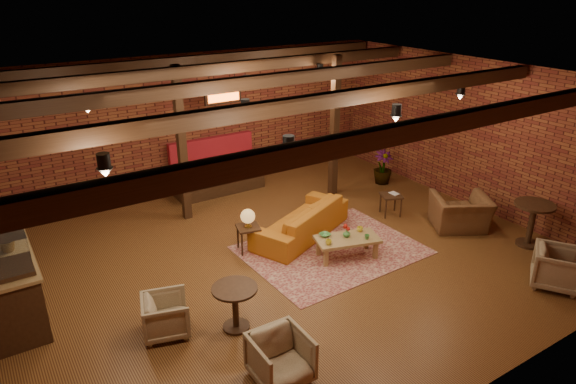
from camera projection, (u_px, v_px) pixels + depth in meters
floor at (275, 262)px, 9.20m from camera, size 10.00×10.00×0.00m
ceiling at (273, 83)px, 7.96m from camera, size 10.00×8.00×0.02m
wall_back at (183, 126)px, 11.69m from camera, size 10.00×0.02×3.20m
wall_front at (468, 293)px, 5.47m from camera, size 10.00×0.02×3.20m
wall_right at (472, 134)px, 11.07m from camera, size 0.02×8.00×3.20m
ceiling_beams at (273, 91)px, 8.01m from camera, size 9.80×6.40×0.22m
ceiling_pipe at (228, 88)px, 9.34m from camera, size 9.60×0.12×0.12m
post_left at (182, 145)px, 10.30m from camera, size 0.16×0.16×3.20m
post_right at (335, 128)px, 11.53m from camera, size 0.16×0.16×3.20m
service_counter at (5, 262)px, 7.63m from camera, size 0.80×2.50×1.60m
plant_counter at (5, 230)px, 7.67m from camera, size 0.35×0.39×0.30m
banquette at (218, 172)px, 12.06m from camera, size 2.10×0.70×1.00m
service_sign at (223, 97)px, 11.00m from camera, size 0.86×0.06×0.30m
ceiling_spotlights at (273, 105)px, 8.09m from camera, size 6.40×4.40×0.28m
rug at (332, 250)px, 9.60m from camera, size 3.21×2.49×0.01m
sofa at (301, 220)px, 10.03m from camera, size 2.45×1.74×0.67m
coffee_table at (346, 240)px, 9.24m from camera, size 1.25×0.87×0.64m
side_table_lamp at (248, 220)px, 9.34m from camera, size 0.49×0.49×0.85m
round_table_left at (235, 301)px, 7.30m from camera, size 0.66×0.66×0.68m
armchair_a at (166, 314)px, 7.25m from camera, size 0.74×0.77×0.65m
armchair_b at (281, 356)px, 6.39m from camera, size 0.70×0.66×0.71m
armchair_right at (461, 207)px, 10.27m from camera, size 1.27×1.14×0.93m
side_table_book at (391, 196)px, 10.88m from camera, size 0.54×0.54×0.48m
round_table_right at (533, 218)px, 9.58m from camera, size 0.73×0.73×0.85m
armchair_far at (558, 266)px, 8.36m from camera, size 0.96×0.95×0.73m
plant_tall at (385, 135)px, 12.26m from camera, size 1.66×1.66×2.49m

